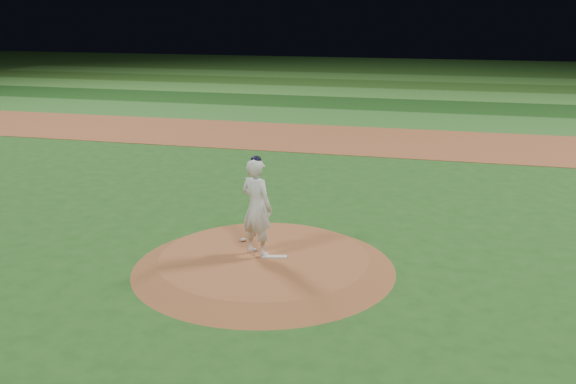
{
  "coord_description": "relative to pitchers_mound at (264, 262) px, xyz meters",
  "views": [
    {
      "loc": [
        3.66,
        -11.99,
        5.25
      ],
      "look_at": [
        0.0,
        2.0,
        1.1
      ],
      "focal_mm": 40.0,
      "sensor_mm": 36.0,
      "label": 1
    }
  ],
  "objects": [
    {
      "name": "outfield_stripe_4",
      "position": [
        0.0,
        39.5,
        -0.12
      ],
      "size": [
        70.0,
        5.0,
        0.02
      ],
      "primitive_type": "cube",
      "color": "#356D27",
      "rests_on": "ground"
    },
    {
      "name": "outfield_stripe_1",
      "position": [
        0.0,
        24.5,
        -0.12
      ],
      "size": [
        70.0,
        5.0,
        0.02
      ],
      "primitive_type": "cube",
      "color": "#164014",
      "rests_on": "ground"
    },
    {
      "name": "ground",
      "position": [
        0.0,
        0.0,
        -0.12
      ],
      "size": [
        120.0,
        120.0,
        0.0
      ],
      "primitive_type": "plane",
      "color": "#204F19",
      "rests_on": "ground"
    },
    {
      "name": "pitching_rubber",
      "position": [
        0.22,
        0.01,
        0.14
      ],
      "size": [
        0.55,
        0.25,
        0.03
      ],
      "primitive_type": "cube",
      "rotation": [
        0.0,
        0.0,
        0.22
      ],
      "color": "silver",
      "rests_on": "pitchers_mound"
    },
    {
      "name": "outfield_stripe_0",
      "position": [
        0.0,
        19.5,
        -0.12
      ],
      "size": [
        70.0,
        5.0,
        0.02
      ],
      "primitive_type": "cube",
      "color": "#2B6725",
      "rests_on": "ground"
    },
    {
      "name": "outfield_stripe_3",
      "position": [
        0.0,
        34.5,
        -0.12
      ],
      "size": [
        70.0,
        5.0,
        0.02
      ],
      "primitive_type": "cube",
      "color": "#264F19",
      "rests_on": "ground"
    },
    {
      "name": "outfield_stripe_2",
      "position": [
        0.0,
        29.5,
        -0.12
      ],
      "size": [
        70.0,
        5.0,
        0.02
      ],
      "primitive_type": "cube",
      "color": "#38782B",
      "rests_on": "ground"
    },
    {
      "name": "infield_dirt_band",
      "position": [
        0.0,
        14.0,
        -0.12
      ],
      "size": [
        70.0,
        6.0,
        0.02
      ],
      "primitive_type": "cube",
      "color": "brown",
      "rests_on": "ground"
    },
    {
      "name": "outfield_stripe_5",
      "position": [
        0.0,
        44.5,
        -0.12
      ],
      "size": [
        70.0,
        5.0,
        0.02
      ],
      "primitive_type": "cube",
      "color": "#224D18",
      "rests_on": "ground"
    },
    {
      "name": "rosin_bag",
      "position": [
        -0.71,
        0.76,
        0.16
      ],
      "size": [
        0.13,
        0.13,
        0.07
      ],
      "primitive_type": "ellipsoid",
      "color": "beige",
      "rests_on": "pitchers_mound"
    },
    {
      "name": "pitchers_mound",
      "position": [
        0.0,
        0.0,
        0.0
      ],
      "size": [
        5.5,
        5.5,
        0.25
      ],
      "primitive_type": "cone",
      "color": "brown",
      "rests_on": "ground"
    },
    {
      "name": "pitcher_on_mound",
      "position": [
        -0.17,
        0.09,
        1.17
      ],
      "size": [
        0.89,
        0.75,
        2.13
      ],
      "color": "silver",
      "rests_on": "pitchers_mound"
    }
  ]
}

